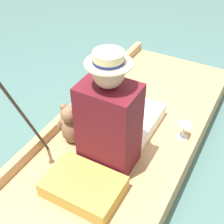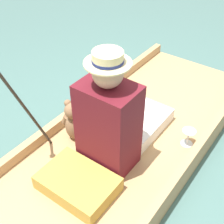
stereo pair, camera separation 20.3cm
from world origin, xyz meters
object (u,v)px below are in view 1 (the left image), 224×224
(wine_glass, at_px, (184,128))
(walking_cane, at_px, (19,110))
(seated_person, at_px, (115,120))
(teddy_bear, at_px, (71,125))

(wine_glass, distance_m, walking_cane, 1.23)
(seated_person, height_order, wine_glass, seated_person)
(seated_person, distance_m, wine_glass, 0.60)
(teddy_bear, xyz_separation_m, walking_cane, (-0.12, -0.34, 0.33))
(seated_person, relative_size, teddy_bear, 2.49)
(teddy_bear, height_order, wine_glass, teddy_bear)
(seated_person, bearing_deg, teddy_bear, -173.46)
(teddy_bear, relative_size, walking_cane, 0.41)
(seated_person, distance_m, teddy_bear, 0.38)
(walking_cane, bearing_deg, wine_glass, 42.43)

